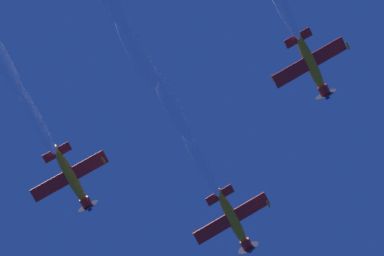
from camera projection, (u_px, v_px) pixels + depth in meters
name	position (u px, v px, depth m)	size (l,w,h in m)	color
airplane_lead	(234.00, 221.00, 93.37)	(7.53, 7.67, 3.14)	orange
airplane_left_wingman	(72.00, 179.00, 93.63)	(7.52, 7.67, 3.07)	orange
airplane_right_wingman	(312.00, 66.00, 92.34)	(7.53, 7.59, 3.27)	orange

